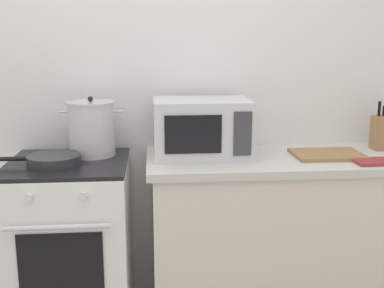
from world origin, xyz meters
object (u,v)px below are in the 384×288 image
frying_pan (53,160)px  oven_mitt (372,162)px  stove (72,246)px  stock_pot (92,129)px  cutting_board (327,155)px  microwave (202,128)px

frying_pan → oven_mitt: (1.58, -0.10, -0.02)m
stove → frying_pan: 0.49m
frying_pan → oven_mitt: bearing=-3.6°
stock_pot → oven_mitt: bearing=-11.7°
cutting_board → microwave: bearing=173.3°
stock_pot → oven_mitt: (1.41, -0.29, -0.14)m
stove → stock_pot: stock_pot is taller
stove → stock_pot: 0.63m
oven_mitt → stove: bearing=174.1°
stove → microwave: microwave is taller
stock_pot → microwave: (0.58, -0.05, 0.01)m
microwave → oven_mitt: size_ratio=2.78×
cutting_board → stock_pot: bearing=173.9°
stove → microwave: 0.93m
stock_pot → cutting_board: size_ratio=0.92×
stock_pot → cutting_board: 1.26m
stove → stock_pot: bearing=49.9°
stove → oven_mitt: 1.60m
stock_pot → frying_pan: (-0.17, -0.19, -0.12)m
stock_pot → frying_pan: 0.28m
stove → oven_mitt: oven_mitt is taller
stove → microwave: bearing=6.5°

